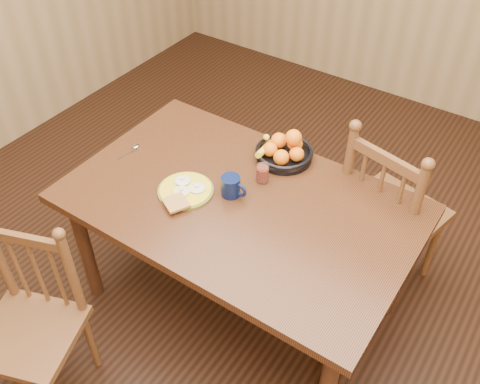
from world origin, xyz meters
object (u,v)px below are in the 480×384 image
Objects in this scene: dining_table at (240,213)px; coffee_mug at (232,186)px; chair_near at (32,325)px; chair_far at (389,213)px; breakfast_plate at (185,190)px; fruit_bowl at (284,151)px.

coffee_mug reaches higher than dining_table.
dining_table is 1.04m from chair_near.
chair_far is at bearing 46.68° from dining_table.
chair_near reaches higher than breakfast_plate.
chair_near is at bearing -118.41° from dining_table.
fruit_bowl is (0.06, 0.37, -0.00)m from coffee_mug.
coffee_mug is at bearing 30.32° from breakfast_plate.
breakfast_plate is at bearing -149.68° from coffee_mug.
breakfast_plate is 0.54m from fruit_bowl.
chair_far is 1.06m from breakfast_plate.
chair_near reaches higher than fruit_bowl.
coffee_mug is at bearing 169.78° from dining_table.
chair_far reaches higher than chair_near.
chair_far is 0.87m from coffee_mug.
breakfast_plate is (0.24, 0.79, 0.32)m from chair_near.
dining_table is at bearing -91.11° from fruit_bowl.
fruit_bowl is at bearing 32.62° from chair_far.
chair_near is (-1.02, -1.47, -0.05)m from chair_far.
coffee_mug is (0.19, 0.11, 0.04)m from breakfast_plate.
chair_far is 1.79m from chair_near.
breakfast_plate is 2.29× the size of coffee_mug.
coffee_mug is at bearing -99.33° from fruit_bowl.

